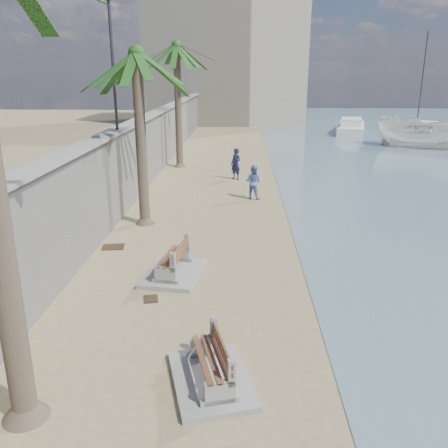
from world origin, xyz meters
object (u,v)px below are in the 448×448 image
object	(u,v)px
palm_back	(177,47)
boat_cruiser	(427,131)
person_b	(253,180)
sailboat_west	(417,126)
yacht_far	(351,129)
person_a	(236,162)
bench_far	(173,262)
palm_mid	(136,55)
bench_near	(211,365)

from	to	relation	value
palm_back	boat_cruiser	bearing A→B (deg)	25.10
boat_cruiser	person_b	bearing A→B (deg)	168.33
palm_back	sailboat_west	bearing A→B (deg)	44.23
person_b	yacht_far	size ratio (longest dim) A/B	0.21
palm_back	person_b	distance (m)	11.17
person_a	boat_cruiser	world-z (taller)	boat_cruiser
bench_far	palm_mid	bearing A→B (deg)	110.34
bench_near	person_a	xyz separation A→B (m)	(0.19, 18.68, 0.62)
person_b	boat_cruiser	bearing A→B (deg)	-107.98
bench_near	person_a	distance (m)	18.69
bench_near	person_b	size ratio (longest dim) A/B	1.36
sailboat_west	palm_mid	bearing A→B (deg)	-123.41
palm_back	person_b	bearing A→B (deg)	-59.95
person_b	yacht_far	distance (m)	28.84
bench_near	palm_mid	distance (m)	12.35
palm_mid	bench_far	bearing A→B (deg)	-69.66
bench_near	person_b	bearing A→B (deg)	85.66
yacht_far	bench_far	bearing A→B (deg)	173.48
person_a	person_b	distance (m)	4.37
yacht_far	bench_near	bearing A→B (deg)	177.70
person_a	bench_far	bearing A→B (deg)	-57.25
palm_mid	palm_back	xyz separation A→B (m)	(-0.14, 12.12, 0.83)
palm_mid	boat_cruiser	xyz separation A→B (m)	(18.74, 20.97, -5.10)
palm_mid	person_b	xyz separation A→B (m)	(4.45, 4.19, -5.55)
boat_cruiser	yacht_far	world-z (taller)	boat_cruiser
bench_far	person_b	xyz separation A→B (m)	(2.58, 9.23, 0.49)
person_a	sailboat_west	distance (m)	32.08
palm_back	palm_mid	bearing A→B (deg)	-89.33
bench_near	sailboat_west	xyz separation A→B (m)	(19.24, 44.48, -0.09)
boat_cruiser	yacht_far	distance (m)	10.84
bench_far	sailboat_west	xyz separation A→B (m)	(20.73, 39.31, -0.11)
bench_far	person_a	size ratio (longest dim) A/B	1.22
palm_back	boat_cruiser	world-z (taller)	palm_back
palm_mid	boat_cruiser	bearing A→B (deg)	48.21
palm_mid	sailboat_west	size ratio (longest dim) A/B	0.75
palm_back	boat_cruiser	size ratio (longest dim) A/B	2.35
palm_back	sailboat_west	size ratio (longest dim) A/B	0.84
bench_near	boat_cruiser	xyz separation A→B (m)	(15.38, 31.18, 0.97)
yacht_far	sailboat_west	distance (m)	8.32
yacht_far	sailboat_west	xyz separation A→B (m)	(7.68, 3.20, -0.04)
bench_near	boat_cruiser	world-z (taller)	boat_cruiser
bench_near	boat_cruiser	size ratio (longest dim) A/B	0.70
yacht_far	palm_mid	bearing A→B (deg)	167.69
person_b	palm_back	bearing A→B (deg)	-37.51
palm_back	yacht_far	xyz separation A→B (m)	(15.06, 18.94, -6.95)
person_b	yacht_far	xyz separation A→B (m)	(10.47, 26.87, -0.56)
boat_cruiser	yacht_far	xyz separation A→B (m)	(-3.82, 10.09, -1.02)
boat_cruiser	sailboat_west	size ratio (longest dim) A/B	0.36
palm_back	boat_cruiser	distance (m)	21.68
bench_near	palm_back	world-z (taller)	palm_back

